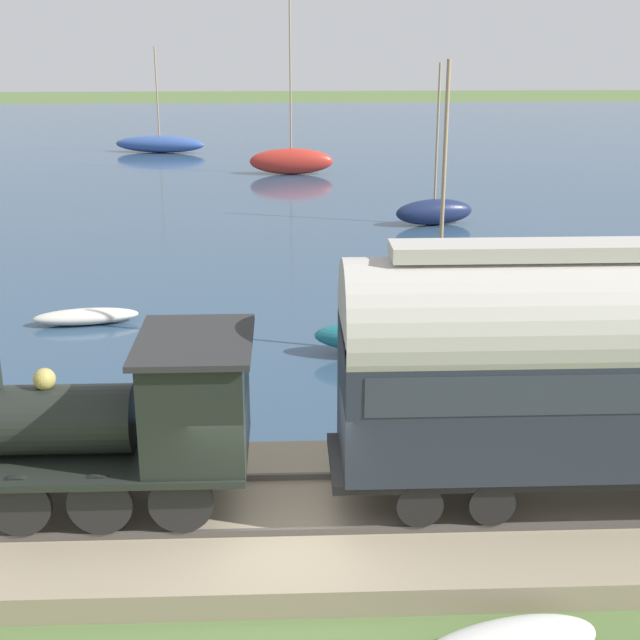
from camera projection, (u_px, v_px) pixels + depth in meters
ground_plane at (273, 557)px, 14.54m from camera, size 200.00×200.00×0.00m
harbor_water at (280, 159)px, 55.82m from camera, size 80.00×80.00×0.01m
rail_embankment at (273, 517)px, 15.28m from camera, size 4.92×56.00×0.56m
steam_locomotive at (133, 414)px, 14.55m from camera, size 2.43×5.21×3.17m
passenger_coach at (614, 361)px, 14.60m from camera, size 2.26×9.34×4.46m
sailboat_teal at (437, 336)px, 22.99m from camera, size 1.89×6.45×7.45m
sailboat_red at (291, 161)px, 50.23m from camera, size 1.29×4.73×9.34m
sailboat_blue at (160, 144)px, 58.52m from camera, size 2.28×6.11×6.70m
sailboat_navy at (434, 211)px, 37.88m from camera, size 1.77×3.57×6.68m
rowboat_off_pier at (86, 316)px, 25.60m from camera, size 1.23×3.05×0.44m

